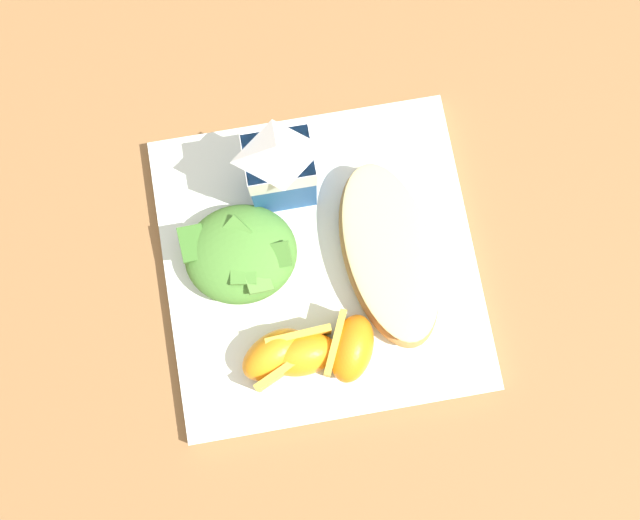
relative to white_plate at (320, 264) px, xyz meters
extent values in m
plane|color=olive|center=(0.00, 0.00, -0.01)|extent=(3.00, 3.00, 0.00)
cube|color=white|center=(0.00, 0.00, 0.00)|extent=(0.28, 0.28, 0.02)
ellipsoid|color=#B77F42|center=(0.06, -0.01, 0.02)|extent=(0.09, 0.18, 0.03)
ellipsoid|color=maroon|center=(0.06, -0.01, 0.03)|extent=(0.08, 0.16, 0.01)
ellipsoid|color=#EAD184|center=(0.06, -0.01, 0.04)|extent=(0.09, 0.17, 0.01)
ellipsoid|color=#4C8433|center=(-0.07, 0.02, 0.03)|extent=(0.10, 0.09, 0.04)
cube|color=#4C8433|center=(-0.04, 0.01, 0.04)|extent=(0.03, 0.02, 0.02)
cube|color=#3D7028|center=(-0.08, 0.00, 0.04)|extent=(0.04, 0.04, 0.01)
cube|color=#3D7028|center=(-0.11, 0.03, 0.04)|extent=(0.02, 0.03, 0.01)
cube|color=#4C8433|center=(-0.07, 0.00, 0.04)|extent=(0.03, 0.03, 0.01)
cube|color=#4C8433|center=(-0.07, 0.03, 0.04)|extent=(0.04, 0.04, 0.02)
cube|color=#5B8E3D|center=(-0.06, -0.01, 0.04)|extent=(0.03, 0.03, 0.02)
cube|color=#23569E|center=(-0.02, 0.08, 0.05)|extent=(0.06, 0.04, 0.09)
cube|color=white|center=(-0.02, 0.08, 0.08)|extent=(0.06, 0.04, 0.03)
pyramid|color=white|center=(-0.02, 0.08, 0.11)|extent=(0.06, 0.04, 0.02)
ellipsoid|color=orange|center=(-0.05, -0.08, 0.03)|extent=(0.07, 0.06, 0.04)
cube|color=gold|center=(-0.05, -0.09, 0.03)|extent=(0.05, 0.03, 0.03)
ellipsoid|color=orange|center=(-0.03, -0.08, 0.03)|extent=(0.06, 0.04, 0.04)
cube|color=gold|center=(-0.03, -0.07, 0.03)|extent=(0.06, 0.01, 0.03)
ellipsoid|color=orange|center=(0.01, -0.08, 0.03)|extent=(0.06, 0.07, 0.04)
cube|color=gold|center=(0.00, -0.08, 0.03)|extent=(0.03, 0.05, 0.03)
camera|label=1|loc=(-0.02, -0.14, 0.70)|focal=43.63mm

